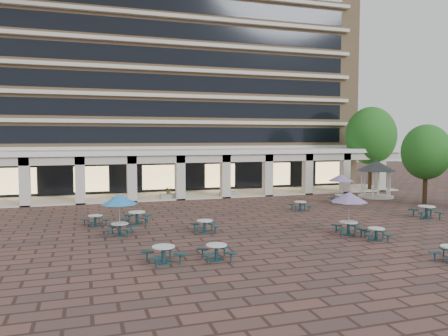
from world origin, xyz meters
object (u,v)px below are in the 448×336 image
Objects in this scene: picnic_table_2 at (376,233)px; gazebo at (376,170)px; picnic_table_0 at (216,251)px; planter_right at (228,191)px; picnic_table_1 at (163,253)px; planter_left at (169,194)px.

gazebo is (10.73, 14.40, 2.14)m from picnic_table_2.
picnic_table_0 is 21.11m from planter_right.
picnic_table_1 is 11.72m from picnic_table_2.
picnic_table_0 is 2.38m from picnic_table_1.
gazebo is (20.06, 15.47, 2.11)m from picnic_table_0.
planter_left is at bearing 180.00° from planter_right.
planter_left is at bearing 166.59° from gazebo.
picnic_table_1 is 0.54× the size of gazebo.
planter_left is (-18.58, 4.43, -2.06)m from gazebo.
picnic_table_1 is at bearing -152.15° from picnic_table_2.
picnic_table_2 is (9.33, 1.07, -0.03)m from picnic_table_0.
picnic_table_0 is 1.10× the size of planter_right.
picnic_table_2 is at bearing -126.68° from gazebo.
gazebo is 19.21m from planter_left.
picnic_table_1 is at bearing 175.25° from picnic_table_0.
planter_right is at bearing -0.00° from planter_left.
picnic_table_0 is 0.84× the size of picnic_table_1.
gazebo reaches higher than planter_left.
planter_right is at bearing 120.86° from picnic_table_2.
planter_left is at bearing 136.55° from picnic_table_2.
planter_right is (-2.29, 18.83, 0.15)m from picnic_table_2.
picnic_table_1 is 21.77m from planter_right.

